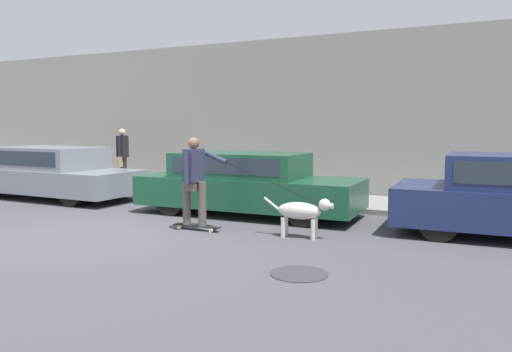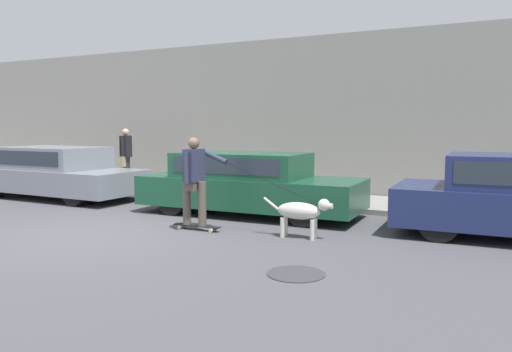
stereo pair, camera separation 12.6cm
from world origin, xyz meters
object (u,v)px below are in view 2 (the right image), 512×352
object	(u,v)px
parked_car_1	(248,184)
skateboarder	(195,178)
pedestrian_with_bag	(126,155)
parked_car_0	(57,173)
dog	(301,212)

from	to	relation	value
parked_car_1	skateboarder	bearing A→B (deg)	-94.89
pedestrian_with_bag	parked_car_0	bearing A→B (deg)	53.91
parked_car_1	pedestrian_with_bag	xyz separation A→B (m)	(-4.88, 1.92, 0.39)
parked_car_0	pedestrian_with_bag	xyz separation A→B (m)	(0.60, 1.92, 0.38)
pedestrian_with_bag	parked_car_1	bearing A→B (deg)	139.74
parked_car_1	skateboarder	world-z (taller)	skateboarder
parked_car_0	parked_car_1	xyz separation A→B (m)	(5.48, -0.00, -0.01)
parked_car_0	skateboarder	bearing A→B (deg)	-17.06
skateboarder	pedestrian_with_bag	bearing A→B (deg)	141.68
parked_car_0	skateboarder	xyz separation A→B (m)	(5.37, -1.78, 0.28)
parked_car_0	pedestrian_with_bag	world-z (taller)	pedestrian_with_bag
dog	skateboarder	world-z (taller)	skateboarder
dog	skateboarder	bearing A→B (deg)	-175.65
skateboarder	parked_car_1	bearing A→B (deg)	86.01
dog	pedestrian_with_bag	distance (m)	7.54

